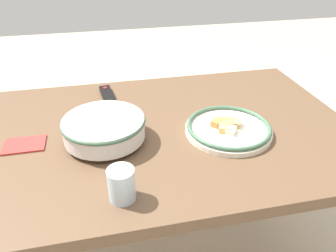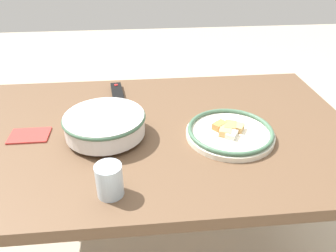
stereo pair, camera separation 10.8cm
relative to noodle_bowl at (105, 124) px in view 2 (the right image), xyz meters
The scene contains 6 objects.
dining_table 0.19m from the noodle_bowl, 16.14° to the left, with size 1.46×0.86×0.72m.
noodle_bowl is the anchor object (origin of this frame).
food_plate 0.42m from the noodle_bowl, ahead, with size 0.29×0.29×0.04m.
tv_remote 0.31m from the noodle_bowl, 84.73° to the left, with size 0.07×0.20×0.02m.
drinking_glass 0.28m from the noodle_bowl, 83.96° to the right, with size 0.07×0.07×0.09m.
folded_napkin 0.26m from the noodle_bowl, behind, with size 0.13×0.09×0.01m.
Camera 2 is at (-0.02, -0.97, 1.32)m, focal length 35.00 mm.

